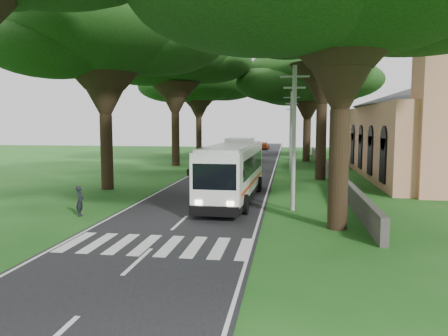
# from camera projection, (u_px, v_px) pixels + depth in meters

# --- Properties ---
(ground) EXTENTS (140.00, 140.00, 0.00)m
(ground) POSITION_uv_depth(u_px,v_px,m) (169.00, 233.00, 19.37)
(ground) COLOR #1A4E16
(ground) RESTS_ON ground
(road) EXTENTS (8.00, 120.00, 0.04)m
(road) POSITION_uv_depth(u_px,v_px,m) (236.00, 171.00, 43.97)
(road) COLOR black
(road) RESTS_ON ground
(crosswalk) EXTENTS (8.00, 3.00, 0.01)m
(crosswalk) POSITION_uv_depth(u_px,v_px,m) (155.00, 246.00, 17.40)
(crosswalk) COLOR silver
(crosswalk) RESTS_ON ground
(property_wall) EXTENTS (0.35, 50.00, 1.20)m
(property_wall) POSITION_uv_depth(u_px,v_px,m) (328.00, 168.00, 41.63)
(property_wall) COLOR #383533
(property_wall) RESTS_ON ground
(church) EXTENTS (14.00, 24.00, 11.60)m
(church) POSITION_uv_depth(u_px,v_px,m) (437.00, 123.00, 37.48)
(church) COLOR tan
(church) RESTS_ON ground
(pole_near) EXTENTS (1.60, 0.24, 8.00)m
(pole_near) POSITION_uv_depth(u_px,v_px,m) (294.00, 136.00, 24.05)
(pole_near) COLOR gray
(pole_near) RESTS_ON ground
(pole_mid) EXTENTS (1.60, 0.24, 8.00)m
(pole_mid) POSITION_uv_depth(u_px,v_px,m) (291.00, 130.00, 43.73)
(pole_mid) COLOR gray
(pole_mid) RESTS_ON ground
(pole_far) EXTENTS (1.60, 0.24, 8.00)m
(pole_far) POSITION_uv_depth(u_px,v_px,m) (290.00, 128.00, 63.41)
(pole_far) COLOR gray
(pole_far) RESTS_ON ground
(tree_l_mida) EXTENTS (13.97, 13.97, 14.13)m
(tree_l_mida) POSITION_uv_depth(u_px,v_px,m) (103.00, 37.00, 31.20)
(tree_l_mida) COLOR black
(tree_l_mida) RESTS_ON ground
(tree_l_midb) EXTENTS (14.34, 14.34, 15.25)m
(tree_l_midb) POSITION_uv_depth(u_px,v_px,m) (175.00, 58.00, 48.73)
(tree_l_midb) COLOR black
(tree_l_midb) RESTS_ON ground
(tree_l_far) EXTENTS (15.85, 15.85, 14.75)m
(tree_l_far) POSITION_uv_depth(u_px,v_px,m) (199.00, 81.00, 66.67)
(tree_l_far) COLOR black
(tree_l_far) RESTS_ON ground
(tree_r_mida) EXTENTS (13.86, 13.86, 16.26)m
(tree_r_mida) POSITION_uv_depth(u_px,v_px,m) (324.00, 24.00, 36.54)
(tree_r_mida) COLOR black
(tree_r_mida) RESTS_ON ground
(tree_r_midb) EXTENTS (16.05, 16.05, 14.23)m
(tree_r_midb) POSITION_uv_depth(u_px,v_px,m) (308.00, 76.00, 54.57)
(tree_r_midb) COLOR black
(tree_r_midb) RESTS_ON ground
(tree_r_far) EXTENTS (16.02, 16.02, 14.55)m
(tree_r_far) POSITION_uv_depth(u_px,v_px,m) (309.00, 85.00, 72.11)
(tree_r_far) COLOR black
(tree_r_far) RESTS_ON ground
(coach_bus) EXTENTS (3.12, 12.11, 3.55)m
(coach_bus) POSITION_uv_depth(u_px,v_px,m) (233.00, 171.00, 27.35)
(coach_bus) COLOR white
(coach_bus) RESTS_ON ground
(distant_car_a) EXTENTS (2.22, 4.43, 1.45)m
(distant_car_a) POSITION_uv_depth(u_px,v_px,m) (236.00, 155.00, 55.51)
(distant_car_a) COLOR #B7B8BD
(distant_car_a) RESTS_ON road
(distant_car_b) EXTENTS (1.88, 4.47, 1.44)m
(distant_car_b) POSITION_uv_depth(u_px,v_px,m) (236.00, 149.00, 69.51)
(distant_car_b) COLOR #22264F
(distant_car_b) RESTS_ON road
(distant_car_c) EXTENTS (1.93, 4.59, 1.32)m
(distant_car_c) POSITION_uv_depth(u_px,v_px,m) (264.00, 146.00, 80.28)
(distant_car_c) COLOR maroon
(distant_car_c) RESTS_ON road
(pedestrian) EXTENTS (0.52, 0.66, 1.59)m
(pedestrian) POSITION_uv_depth(u_px,v_px,m) (80.00, 201.00, 22.92)
(pedestrian) COLOR black
(pedestrian) RESTS_ON ground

